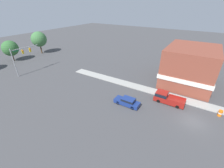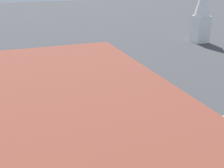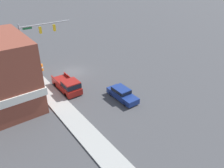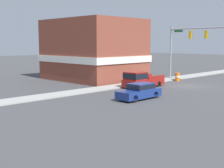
{
  "view_description": "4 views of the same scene",
  "coord_description": "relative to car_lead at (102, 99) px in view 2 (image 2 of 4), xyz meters",
  "views": [
    {
      "loc": [
        -22.43,
        1.37,
        16.78
      ],
      "look_at": [
        -0.54,
        15.0,
        2.84
      ],
      "focal_mm": 24.0,
      "sensor_mm": 36.0,
      "label": 1
    },
    {
      "loc": [
        24.81,
        2.26,
        12.85
      ],
      "look_at": [
        -0.76,
        11.72,
        2.49
      ],
      "focal_mm": 50.0,
      "sensor_mm": 36.0,
      "label": 2
    },
    {
      "loc": [
        13.82,
        29.83,
        15.68
      ],
      "look_at": [
        0.35,
        11.42,
        3.0
      ],
      "focal_mm": 35.0,
      "sensor_mm": 36.0,
      "label": 3
    },
    {
      "loc": [
        -20.33,
        33.36,
        5.3
      ],
      "look_at": [
        -0.78,
        13.93,
        1.64
      ],
      "focal_mm": 50.0,
      "sensor_mm": 36.0,
      "label": 4
    }
  ],
  "objects": [
    {
      "name": "pickup_truck_parked",
      "position": [
        4.81,
        -5.86,
        0.17
      ],
      "size": [
        2.11,
        5.53,
        1.94
      ],
      "color": "black",
      "rests_on": "ground"
    },
    {
      "name": "car_lead",
      "position": [
        0.0,
        0.0,
        0.0
      ],
      "size": [
        1.76,
        4.78,
        1.5
      ],
      "color": "black",
      "rests_on": "ground"
    },
    {
      "name": "church_steeple",
      "position": [
        -19.89,
        25.13,
        4.65
      ],
      "size": [
        2.79,
        2.79,
        10.38
      ],
      "color": "white",
      "rests_on": "ground"
    }
  ]
}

